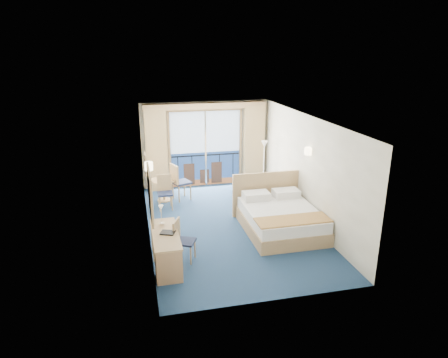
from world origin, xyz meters
TOP-DOWN VIEW (x-y plane):
  - floor at (0.00, 0.00)m, footprint 6.50×6.50m
  - room_walls at (0.00, 0.00)m, footprint 4.04×6.54m
  - balcony_door at (-0.01, 3.22)m, footprint 2.36×0.03m
  - curtain_left at (-1.55, 3.07)m, footprint 0.65×0.22m
  - curtain_right at (1.55, 3.07)m, footprint 0.65×0.22m
  - pelmet at (0.00, 3.10)m, footprint 3.80×0.25m
  - mirror at (-1.97, -1.50)m, footprint 0.05×1.25m
  - wall_print at (-1.97, 0.45)m, footprint 0.04×0.42m
  - sconce_left at (-1.94, -0.60)m, footprint 0.18×0.18m
  - sconce_right at (1.94, -0.15)m, footprint 0.18×0.18m
  - bed at (1.13, -0.54)m, footprint 1.86×2.21m
  - nightstand at (1.77, 0.91)m, footprint 0.41×0.39m
  - phone at (1.78, 0.87)m, footprint 0.18×0.14m
  - armchair at (1.21, 1.33)m, footprint 1.00×1.00m
  - floor_lamp at (1.66, 2.33)m, footprint 0.22×0.22m
  - desk at (-1.73, -2.01)m, footprint 0.52×1.53m
  - desk_chair at (-1.39, -1.46)m, footprint 0.52×0.52m
  - folder at (-1.68, -1.60)m, footprint 0.34×0.30m
  - desk_lamp at (-1.76, -1.16)m, footprint 0.11×0.11m
  - round_table at (-1.46, 2.10)m, footprint 0.72×0.72m
  - table_chair_a at (-1.03, 2.05)m, footprint 0.62×0.61m
  - table_chair_b at (-1.47, 1.52)m, footprint 0.40×0.41m

SIDE VIEW (x-z plane):
  - floor at x=0.00m, z-range 0.00..0.00m
  - nightstand at x=1.77m, z-range 0.00..0.54m
  - bed at x=1.13m, z-range -0.26..0.91m
  - armchair at x=1.21m, z-range 0.00..0.66m
  - desk at x=-1.73m, z-range 0.04..0.75m
  - round_table at x=-1.46m, z-range 0.17..0.82m
  - desk_chair at x=-1.39m, z-range 0.06..0.96m
  - table_chair_b at x=-1.47m, z-range 0.06..1.00m
  - phone at x=1.78m, z-range 0.54..0.62m
  - table_chair_a at x=-1.03m, z-range 0.07..1.17m
  - folder at x=-1.68m, z-range 0.72..0.74m
  - desk_lamp at x=-1.76m, z-range 0.82..1.23m
  - balcony_door at x=-0.01m, z-range -0.12..2.40m
  - floor_lamp at x=1.66m, z-range 0.41..1.98m
  - curtain_left at x=-1.55m, z-range 0.00..2.55m
  - curtain_right at x=1.55m, z-range 0.00..2.55m
  - mirror at x=-1.97m, z-range 1.08..2.03m
  - wall_print at x=-1.97m, z-range 1.34..1.86m
  - room_walls at x=0.00m, z-range 0.42..3.14m
  - sconce_left at x=-1.94m, z-range 1.76..1.94m
  - sconce_right at x=1.94m, z-range 1.76..1.94m
  - pelmet at x=0.00m, z-range 2.49..2.67m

